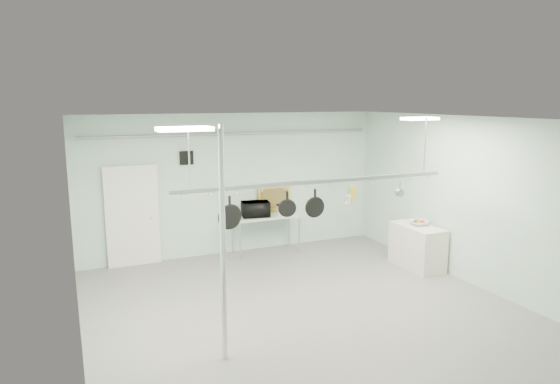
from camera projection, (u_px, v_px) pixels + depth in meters
name	position (u px, v px, depth m)	size (l,w,h in m)	color
floor	(315.00, 319.00, 8.08)	(8.00, 8.00, 0.00)	gray
ceiling	(317.00, 121.00, 7.49)	(7.00, 8.00, 0.02)	silver
back_wall	(235.00, 184.00, 11.38)	(7.00, 0.02, 3.20)	silver
right_wall	(485.00, 205.00, 9.16)	(0.02, 8.00, 3.20)	silver
door	(133.00, 217.00, 10.53)	(1.10, 0.10, 2.20)	silver
wall_vent	(186.00, 158.00, 10.81)	(0.30, 0.04, 0.30)	black
conduit_pipe	(235.00, 134.00, 11.09)	(0.07, 0.07, 6.60)	gray
chrome_pole	(223.00, 246.00, 6.58)	(0.08, 0.08, 3.20)	silver
prep_table	(266.00, 218.00, 11.40)	(1.60, 0.70, 0.91)	#B1D0BC
side_cabinet	(417.00, 247.00, 10.49)	(0.60, 1.20, 0.90)	beige
pot_rack	(319.00, 180.00, 8.02)	(4.80, 0.06, 1.00)	#B7B7BC
light_panel_left	(185.00, 129.00, 5.91)	(0.65, 0.30, 0.05)	white
light_panel_right	(420.00, 119.00, 8.98)	(0.65, 0.30, 0.05)	white
microwave	(256.00, 209.00, 11.19)	(0.61, 0.42, 0.34)	black
coffee_canister	(280.00, 210.00, 11.47)	(0.14, 0.14, 0.19)	silver
painting_large	(274.00, 199.00, 11.74)	(0.78, 0.05, 0.58)	gold
painting_small	(284.00, 205.00, 11.87)	(0.30, 0.04, 0.25)	black
fruit_bowl	(419.00, 223.00, 10.47)	(0.38, 0.38, 0.09)	silver
skillet_left	(230.00, 213.00, 7.50)	(0.39, 0.06, 0.52)	black
skillet_mid	(287.00, 204.00, 7.86)	(0.29, 0.06, 0.40)	black
skillet_right	(315.00, 203.00, 8.06)	(0.34, 0.06, 0.47)	black
whisk	(348.00, 195.00, 8.29)	(0.15, 0.15, 0.31)	silver
grater	(353.00, 193.00, 8.32)	(0.10, 0.02, 0.24)	gold
saucepan	(400.00, 189.00, 8.69)	(0.14, 0.08, 0.25)	silver
fruit_cluster	(419.00, 221.00, 10.46)	(0.24, 0.24, 0.09)	#A1270E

